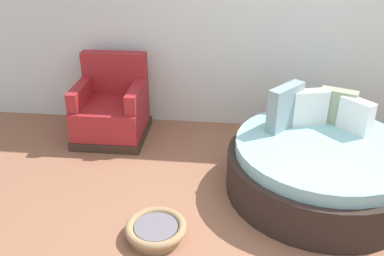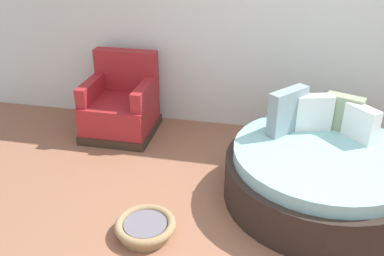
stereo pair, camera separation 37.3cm
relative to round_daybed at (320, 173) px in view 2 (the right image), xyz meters
name	(u,v)px [view 2 (the right image)]	position (x,y,z in m)	size (l,w,h in m)	color
ground_plane	(268,253)	(-0.41, -0.83, -0.28)	(8.00, 8.00, 0.02)	#936047
back_wall	(290,12)	(-0.41, 1.40, 1.14)	(8.00, 0.12, 2.82)	silver
round_daybed	(320,173)	(0.00, 0.00, 0.00)	(1.75, 1.75, 0.95)	#2D231E
red_armchair	(121,106)	(-2.25, 0.89, 0.06)	(0.80, 0.80, 0.94)	#38281E
pet_basket	(146,227)	(-1.42, -0.82, -0.20)	(0.51, 0.51, 0.13)	#9E7F56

